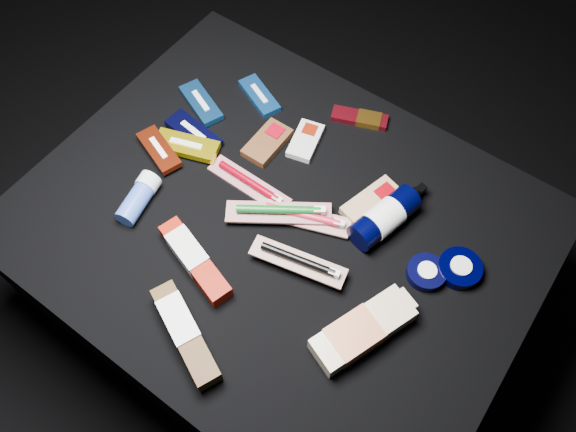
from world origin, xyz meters
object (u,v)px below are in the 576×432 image
Objects in this scene: bodywash_bottle at (361,331)px; deodorant_stick at (139,198)px; toothpaste_carton_red at (193,257)px; lotion_bottle at (385,217)px.

bodywash_bottle is 0.50m from deodorant_stick.
bodywash_bottle is 1.06× the size of toothpaste_carton_red.
deodorant_stick reaches higher than bodywash_bottle.
lotion_bottle is at bearing 17.53° from deodorant_stick.
lotion_bottle is 0.37m from toothpaste_carton_red.
deodorant_stick is (-0.50, -0.03, 0.00)m from bodywash_bottle.
deodorant_stick is at bearing -156.13° from bodywash_bottle.
toothpaste_carton_red is (-0.25, -0.28, -0.01)m from lotion_bottle.
toothpaste_carton_red is (-0.33, -0.06, -0.00)m from bodywash_bottle.
bodywash_bottle is at bearing 27.72° from toothpaste_carton_red.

